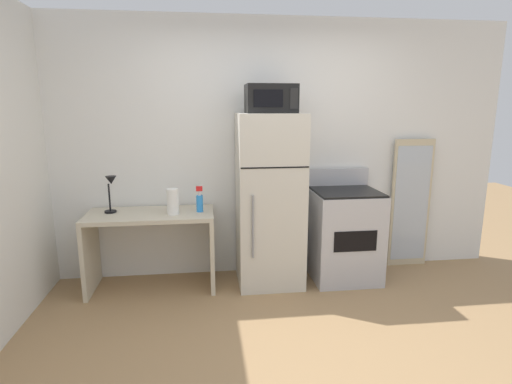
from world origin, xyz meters
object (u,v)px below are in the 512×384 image
Objects in this scene: desk_lamp at (111,188)px; leaning_mirror at (410,204)px; desk at (151,235)px; oven_range at (344,234)px; refrigerator at (270,201)px; spray_bottle at (200,202)px; paper_towel_roll at (173,202)px; microwave at (271,99)px.

desk_lamp is 0.25× the size of leaning_mirror.
oven_range is (1.92, -0.02, -0.06)m from desk.
oven_range is (2.27, -0.07, -0.52)m from desk_lamp.
leaning_mirror is (1.59, 0.25, -0.14)m from refrigerator.
desk is 0.57m from spray_bottle.
refrigerator is at bearing -171.10° from leaning_mirror.
desk_lamp reaches higher than paper_towel_roll.
microwave is (0.92, 0.04, 0.94)m from paper_towel_roll.
desk is at bearing -175.09° from leaning_mirror.
spray_bottle is 0.68m from refrigerator.
desk is at bearing 179.28° from refrigerator.
oven_range reaches higher than desk.
leaning_mirror is at bearing 3.48° from desk_lamp.
desk_lamp is at bearing 172.33° from desk.
refrigerator is at bearing -2.36° from desk_lamp.
refrigerator is at bearing 3.69° from paper_towel_roll.
refrigerator reaches higher than oven_range.
paper_towel_roll is at bearing -172.99° from leaning_mirror.
desk_lamp reaches higher than oven_range.
desk_lamp is 3.11m from leaning_mirror.
spray_bottle is 0.54× the size of microwave.
spray_bottle is 0.18× the size of leaning_mirror.
leaning_mirror is at bearing 7.01° from paper_towel_roll.
refrigerator is 0.86m from oven_range.
desk_lamp is 1.51m from refrigerator.
refrigerator reaches higher than paper_towel_roll.
paper_towel_roll is 0.52× the size of microwave.
desk_lamp is 0.21× the size of refrigerator.
desk is 2.59× the size of microwave.
desk_lamp is 1.47× the size of paper_towel_roll.
refrigerator is at bearing 90.33° from microwave.
spray_bottle is at bearing 179.78° from oven_range.
desk is 2.75m from leaning_mirror.
spray_bottle is 0.25m from paper_towel_roll.
desk is at bearing 161.63° from paper_towel_roll.
oven_range is (1.69, 0.05, -0.40)m from paper_towel_roll.
leaning_mirror reaches higher than desk.
desk_lamp is (-0.35, 0.05, 0.46)m from desk.
spray_bottle is at bearing -180.00° from refrigerator.
leaning_mirror is (0.82, 0.26, 0.23)m from oven_range.
refrigerator is 3.64× the size of microwave.
refrigerator reaches higher than spray_bottle.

